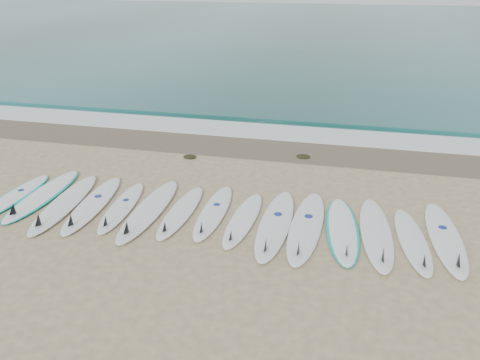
# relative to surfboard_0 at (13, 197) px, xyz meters

# --- Properties ---
(ground) EXTENTS (120.00, 120.00, 0.00)m
(ground) POSITION_rel_surfboard_0_xyz_m (4.44, 0.14, -0.04)
(ground) COLOR tan
(ocean) EXTENTS (120.00, 55.00, 0.03)m
(ocean) POSITION_rel_surfboard_0_xyz_m (4.44, 32.64, -0.03)
(ocean) COLOR #1D585A
(ocean) RESTS_ON ground
(wet_sand_band) EXTENTS (120.00, 1.80, 0.01)m
(wet_sand_band) POSITION_rel_surfboard_0_xyz_m (4.44, 4.24, -0.04)
(wet_sand_band) COLOR brown
(wet_sand_band) RESTS_ON ground
(foam_band) EXTENTS (120.00, 1.40, 0.04)m
(foam_band) POSITION_rel_surfboard_0_xyz_m (4.44, 5.64, -0.02)
(foam_band) COLOR silver
(foam_band) RESTS_ON ground
(wave_crest) EXTENTS (120.00, 1.00, 0.10)m
(wave_crest) POSITION_rel_surfboard_0_xyz_m (4.44, 7.14, 0.01)
(wave_crest) COLOR #1D585A
(wave_crest) RESTS_ON ground
(surfboard_0) EXTENTS (0.59, 2.35, 0.30)m
(surfboard_0) POSITION_rel_surfboard_0_xyz_m (0.00, 0.00, 0.00)
(surfboard_0) COLOR white
(surfboard_0) RESTS_ON ground
(surfboard_1) EXTENTS (0.67, 2.71, 0.34)m
(surfboard_1) POSITION_rel_surfboard_0_xyz_m (0.58, 0.19, 0.01)
(surfboard_1) COLOR white
(surfboard_1) RESTS_ON ground
(surfboard_2) EXTENTS (0.83, 2.87, 0.36)m
(surfboard_2) POSITION_rel_surfboard_0_xyz_m (1.27, -0.09, 0.02)
(surfboard_2) COLOR white
(surfboard_2) RESTS_ON ground
(surfboard_3) EXTENTS (0.79, 2.73, 0.34)m
(surfboard_3) POSITION_rel_surfboard_0_xyz_m (1.87, 0.01, 0.02)
(surfboard_3) COLOR white
(surfboard_3) RESTS_ON ground
(surfboard_4) EXTENTS (0.69, 2.35, 0.30)m
(surfboard_4) POSITION_rel_surfboard_0_xyz_m (2.51, 0.05, 0.01)
(surfboard_4) COLOR white
(surfboard_4) RESTS_ON ground
(surfboard_5) EXTENTS (0.61, 2.84, 0.36)m
(surfboard_5) POSITION_rel_surfboard_0_xyz_m (3.12, 0.03, 0.02)
(surfboard_5) COLOR silver
(surfboard_5) RESTS_ON ground
(surfboard_6) EXTENTS (0.54, 2.37, 0.30)m
(surfboard_6) POSITION_rel_surfboard_0_xyz_m (3.78, 0.11, 0.01)
(surfboard_6) COLOR white
(surfboard_6) RESTS_ON ground
(surfboard_7) EXTENTS (0.54, 2.43, 0.31)m
(surfboard_7) POSITION_rel_surfboard_0_xyz_m (4.44, 0.26, 0.01)
(surfboard_7) COLOR white
(surfboard_7) RESTS_ON ground
(surfboard_8) EXTENTS (0.62, 2.35, 0.30)m
(surfboard_8) POSITION_rel_surfboard_0_xyz_m (5.09, 0.09, 0.01)
(surfboard_8) COLOR white
(surfboard_8) RESTS_ON ground
(surfboard_9) EXTENTS (0.64, 2.88, 0.37)m
(surfboard_9) POSITION_rel_surfboard_0_xyz_m (5.74, 0.04, 0.02)
(surfboard_9) COLOR white
(surfboard_9) RESTS_ON ground
(surfboard_10) EXTENTS (0.73, 2.93, 0.37)m
(surfboard_10) POSITION_rel_surfboard_0_xyz_m (6.34, 0.08, 0.02)
(surfboard_10) COLOR white
(surfboard_10) RESTS_ON ground
(surfboard_11) EXTENTS (0.85, 2.62, 0.33)m
(surfboard_11) POSITION_rel_surfboard_0_xyz_m (7.03, 0.15, 0.00)
(surfboard_11) COLOR white
(surfboard_11) RESTS_ON ground
(surfboard_12) EXTENTS (0.74, 2.78, 0.35)m
(surfboard_12) POSITION_rel_surfboard_0_xyz_m (7.65, 0.14, 0.02)
(surfboard_12) COLOR white
(surfboard_12) RESTS_ON ground
(surfboard_13) EXTENTS (0.73, 2.41, 0.30)m
(surfboard_13) POSITION_rel_surfboard_0_xyz_m (8.29, 0.02, 0.01)
(surfboard_13) COLOR white
(surfboard_13) RESTS_ON ground
(surfboard_14) EXTENTS (0.65, 2.75, 0.35)m
(surfboard_14) POSITION_rel_surfboard_0_xyz_m (8.89, 0.24, 0.02)
(surfboard_14) COLOR white
(surfboard_14) RESTS_ON ground
(seaweed_near) EXTENTS (0.35, 0.27, 0.07)m
(seaweed_near) POSITION_rel_surfboard_0_xyz_m (2.99, 3.12, -0.01)
(seaweed_near) COLOR black
(seaweed_near) RESTS_ON ground
(seaweed_far) EXTENTS (0.36, 0.28, 0.07)m
(seaweed_far) POSITION_rel_surfboard_0_xyz_m (5.91, 3.80, -0.01)
(seaweed_far) COLOR black
(seaweed_far) RESTS_ON ground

